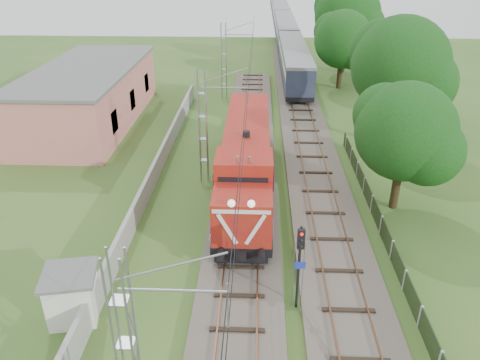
{
  "coord_description": "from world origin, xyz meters",
  "views": [
    {
      "loc": [
        0.73,
        -17.85,
        15.18
      ],
      "look_at": [
        -0.3,
        7.78,
        2.2
      ],
      "focal_mm": 35.0,
      "sensor_mm": 36.0,
      "label": 1
    }
  ],
  "objects_px": {
    "coach_rake": "(282,19)",
    "relay_hut": "(72,295)",
    "signal_post": "(300,255)",
    "locomotive": "(246,158)"
  },
  "relations": [
    {
      "from": "locomotive",
      "to": "relay_hut",
      "type": "distance_m",
      "value": 14.7
    },
    {
      "from": "signal_post",
      "to": "relay_hut",
      "type": "xyz_separation_m",
      "value": [
        -10.08,
        -0.91,
        -1.83
      ]
    },
    {
      "from": "relay_hut",
      "to": "coach_rake",
      "type": "bearing_deg",
      "value": 80.78
    },
    {
      "from": "coach_rake",
      "to": "relay_hut",
      "type": "xyz_separation_m",
      "value": [
        -12.4,
        -76.35,
        -1.33
      ]
    },
    {
      "from": "signal_post",
      "to": "relay_hut",
      "type": "height_order",
      "value": "signal_post"
    },
    {
      "from": "locomotive",
      "to": "relay_hut",
      "type": "height_order",
      "value": "locomotive"
    },
    {
      "from": "relay_hut",
      "to": "locomotive",
      "type": "bearing_deg",
      "value": 59.67
    },
    {
      "from": "coach_rake",
      "to": "relay_hut",
      "type": "height_order",
      "value": "coach_rake"
    },
    {
      "from": "signal_post",
      "to": "coach_rake",
      "type": "bearing_deg",
      "value": 88.24
    },
    {
      "from": "coach_rake",
      "to": "relay_hut",
      "type": "relative_size",
      "value": 33.62
    }
  ]
}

